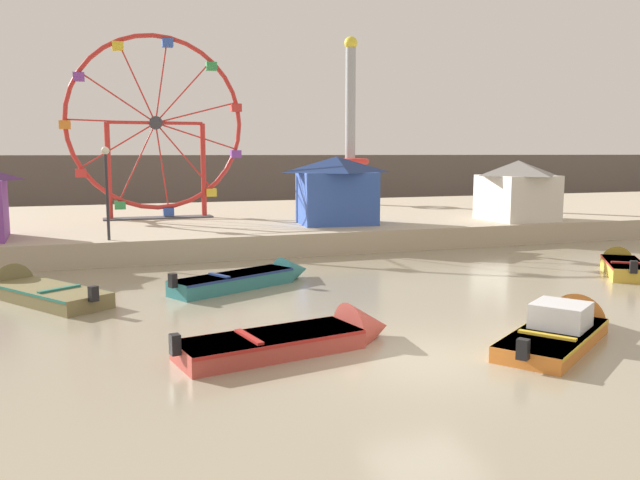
% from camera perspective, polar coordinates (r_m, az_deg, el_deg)
% --- Properties ---
extents(ground_plane, '(240.00, 240.00, 0.00)m').
position_cam_1_polar(ground_plane, '(14.83, 9.28, -10.35)').
color(ground_plane, gray).
extents(quay_promenade, '(110.00, 20.35, 1.02)m').
position_cam_1_polar(quay_promenade, '(37.93, -8.69, 1.43)').
color(quay_promenade, '#B7A88E').
rests_on(quay_promenade, ground_plane).
extents(distant_town_skyline, '(140.00, 3.00, 4.40)m').
position_cam_1_polar(distant_town_skyline, '(58.26, -12.44, 5.14)').
color(distant_town_skyline, '#564C47').
rests_on(distant_town_skyline, ground_plane).
extents(motorboat_olive_wood, '(4.40, 5.49, 1.50)m').
position_cam_1_polar(motorboat_olive_wood, '(22.60, -24.15, -4.02)').
color(motorboat_olive_wood, olive).
rests_on(motorboat_olive_wood, ground_plane).
extents(motorboat_teal_painted, '(5.63, 3.56, 1.15)m').
position_cam_1_polar(motorboat_teal_painted, '(22.65, -5.82, -3.28)').
color(motorboat_teal_painted, teal).
rests_on(motorboat_teal_painted, ground_plane).
extents(motorboat_faded_red, '(5.65, 2.48, 1.43)m').
position_cam_1_polar(motorboat_faded_red, '(15.50, -0.69, -8.51)').
color(motorboat_faded_red, '#B24238').
rests_on(motorboat_faded_red, ground_plane).
extents(motorboat_mustard_yellow, '(3.58, 4.34, 1.18)m').
position_cam_1_polar(motorboat_mustard_yellow, '(27.70, 24.94, -1.97)').
color(motorboat_mustard_yellow, gold).
rests_on(motorboat_mustard_yellow, ground_plane).
extents(motorboat_orange_hull, '(5.16, 4.22, 1.51)m').
position_cam_1_polar(motorboat_orange_hull, '(17.48, 20.85, -7.07)').
color(motorboat_orange_hull, orange).
rests_on(motorboat_orange_hull, ground_plane).
extents(ferris_wheel_red_frame, '(9.50, 1.20, 9.82)m').
position_cam_1_polar(ferris_wheel_red_frame, '(36.38, -14.25, 9.61)').
color(ferris_wheel_red_frame, red).
rests_on(ferris_wheel_red_frame, quay_promenade).
extents(drop_tower_steel_tower, '(2.80, 2.80, 11.43)m').
position_cam_1_polar(drop_tower_steel_tower, '(45.59, 2.67, 8.40)').
color(drop_tower_steel_tower, '#999EA3').
rests_on(drop_tower_steel_tower, quay_promenade).
extents(carnival_booth_white_ticket, '(3.52, 3.77, 3.16)m').
position_cam_1_polar(carnival_booth_white_ticket, '(35.99, 16.96, 4.30)').
color(carnival_booth_white_ticket, silver).
rests_on(carnival_booth_white_ticket, quay_promenade).
extents(carnival_booth_blue_tent, '(4.29, 3.49, 3.38)m').
position_cam_1_polar(carnival_booth_blue_tent, '(32.52, 1.47, 4.50)').
color(carnival_booth_blue_tent, '#3356B7').
rests_on(carnival_booth_blue_tent, quay_promenade).
extents(promenade_lamp_near, '(0.32, 0.32, 3.80)m').
position_cam_1_polar(promenade_lamp_near, '(27.71, -18.26, 5.11)').
color(promenade_lamp_near, '#2D2D33').
rests_on(promenade_lamp_near, quay_promenade).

